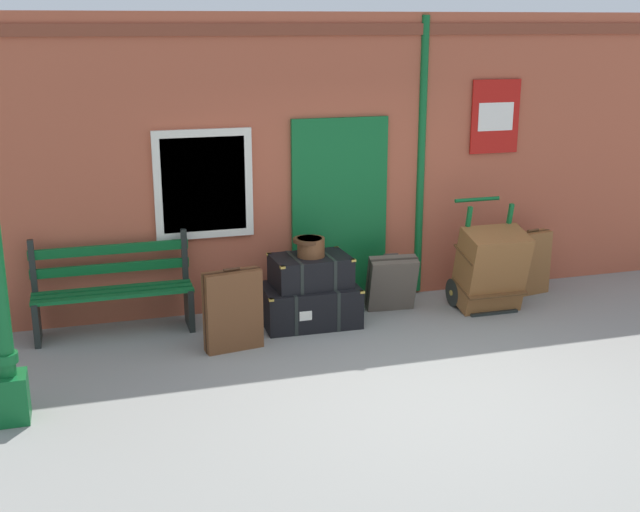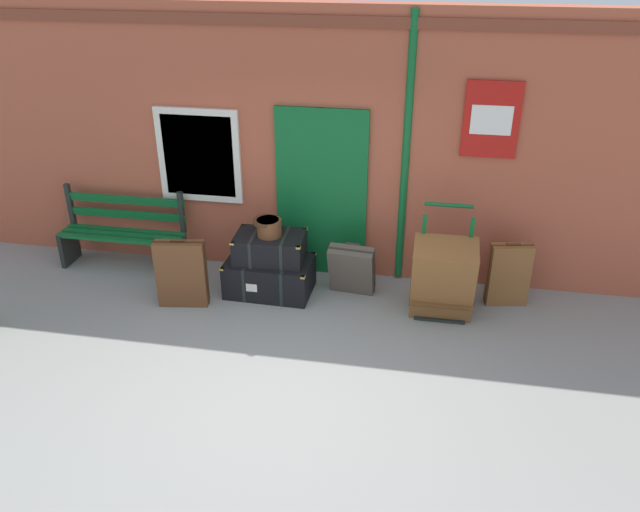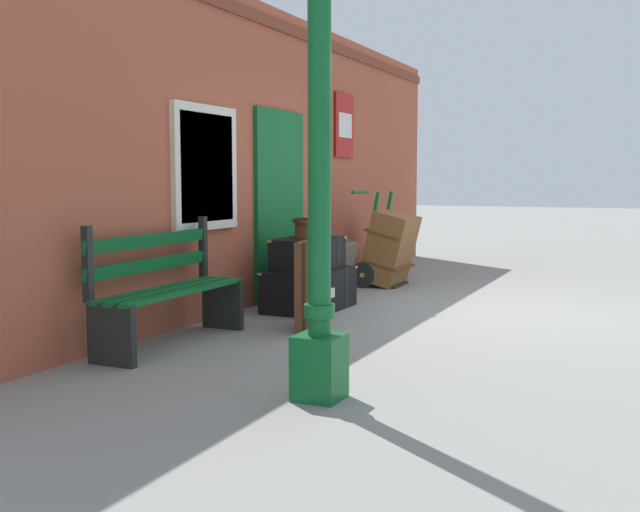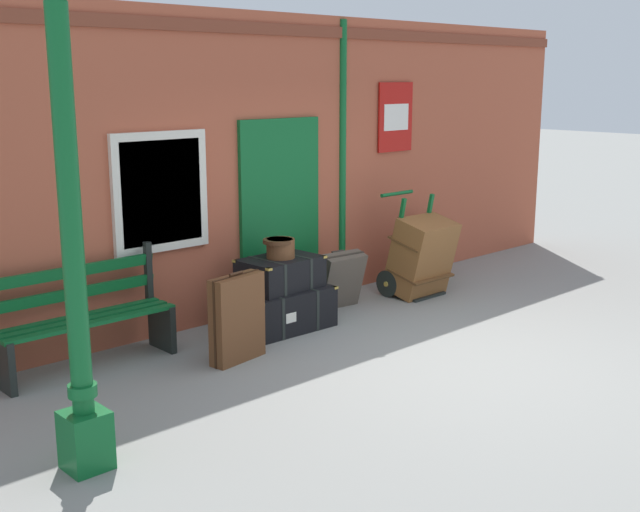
% 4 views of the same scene
% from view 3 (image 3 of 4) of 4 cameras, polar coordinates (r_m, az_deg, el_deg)
% --- Properties ---
extents(ground_plane, '(60.00, 60.00, 0.00)m').
position_cam_3_polar(ground_plane, '(7.87, 13.00, -4.23)').
color(ground_plane, gray).
extents(brick_facade, '(10.40, 0.35, 3.20)m').
position_cam_3_polar(brick_facade, '(8.64, -4.03, 7.43)').
color(brick_facade, '#AD5138').
rests_on(brick_facade, ground).
extents(lamp_post, '(0.28, 0.28, 3.10)m').
position_cam_3_polar(lamp_post, '(4.59, -0.05, 3.72)').
color(lamp_post, '#0F5B28').
rests_on(lamp_post, ground).
extents(platform_bench, '(1.60, 0.43, 1.01)m').
position_cam_3_polar(platform_bench, '(6.33, -11.35, -2.54)').
color(platform_bench, '#0F5B28').
rests_on(platform_bench, ground).
extents(steamer_trunk_base, '(1.03, 0.68, 0.43)m').
position_cam_3_polar(steamer_trunk_base, '(7.90, -0.81, -2.49)').
color(steamer_trunk_base, black).
rests_on(steamer_trunk_base, ground).
extents(steamer_trunk_middle, '(0.83, 0.58, 0.33)m').
position_cam_3_polar(steamer_trunk_middle, '(7.88, -0.89, 0.19)').
color(steamer_trunk_middle, black).
rests_on(steamer_trunk_middle, steamer_trunk_base).
extents(round_hatbox, '(0.33, 0.30, 0.20)m').
position_cam_3_polar(round_hatbox, '(7.85, -0.86, 2.18)').
color(round_hatbox, brown).
rests_on(round_hatbox, steamer_trunk_middle).
extents(porters_trolley, '(0.71, 0.59, 1.20)m').
position_cam_3_polar(porters_trolley, '(9.74, 4.26, -0.57)').
color(porters_trolley, black).
rests_on(porters_trolley, ground).
extents(large_brown_trunk, '(0.70, 0.63, 0.96)m').
position_cam_3_polar(large_brown_trunk, '(9.66, 5.23, 0.60)').
color(large_brown_trunk, brown).
rests_on(large_brown_trunk, ground).
extents(suitcase_tan, '(0.56, 0.40, 0.65)m').
position_cam_3_polar(suitcase_tan, '(8.82, 1.14, -0.89)').
color(suitcase_tan, '#51473D').
rests_on(suitcase_tan, ground).
extents(suitcase_cream, '(0.49, 0.25, 0.79)m').
position_cam_3_polar(suitcase_cream, '(10.51, 4.47, 0.45)').
color(suitcase_cream, brown).
rests_on(suitcase_cream, ground).
extents(suitcase_charcoal, '(0.58, 0.26, 0.84)m').
position_cam_3_polar(suitcase_charcoal, '(6.87, -0.56, -2.16)').
color(suitcase_charcoal, brown).
rests_on(suitcase_charcoal, ground).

